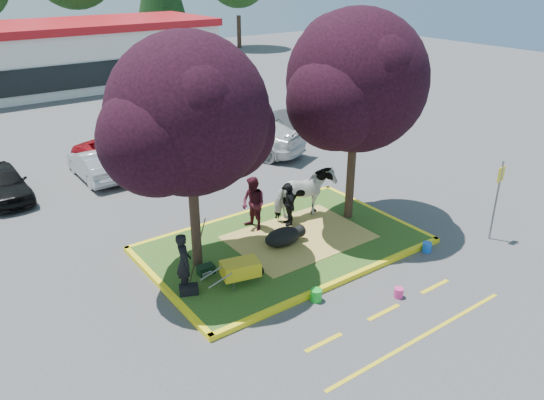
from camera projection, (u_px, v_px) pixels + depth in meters
ground at (284, 247)px, 16.50m from camera, size 90.00×90.00×0.00m
median_island at (284, 245)px, 16.47m from camera, size 8.00×5.00×0.15m
curb_near at (340, 281)px, 14.56m from camera, size 8.30×0.16×0.15m
curb_far at (239, 215)px, 18.38m from camera, size 8.30×0.16×0.15m
curb_left at (163, 287)px, 14.29m from camera, size 0.16×5.30×0.15m
curb_right at (376, 212)px, 18.65m from camera, size 0.16×5.30×0.15m
straw_bedding at (299, 237)px, 16.76m from camera, size 4.20×3.00×0.01m
tree_purple_left at (190, 122)px, 13.52m from camera, size 5.06×4.20×6.51m
tree_purple_right at (357, 88)px, 16.34m from camera, size 5.30×4.40×6.82m
fire_lane_stripe_a at (324, 342)px, 12.32m from camera, size 1.10×0.12×0.01m
fire_lane_stripe_b at (384, 312)px, 13.39m from camera, size 1.10×0.12×0.01m
fire_lane_stripe_c at (435, 287)px, 14.46m from camera, size 1.10×0.12×0.01m
fire_lane_long at (421, 337)px, 12.50m from camera, size 6.00×0.10×0.01m
retail_building at (69, 54)px, 37.38m from camera, size 20.40×8.40×4.40m
cow at (304, 194)px, 17.67m from camera, size 2.15×1.13×1.75m
calf at (283, 237)px, 16.19m from camera, size 1.30×0.77×0.55m
handler at (184, 262)px, 13.75m from camera, size 0.53×0.68×1.65m
visitor_a at (253, 204)px, 16.93m from camera, size 0.78×0.94×1.78m
visitor_b at (289, 205)px, 17.31m from camera, size 0.60×0.90×1.43m
wheelbarrow at (241, 269)px, 14.13m from camera, size 1.81×0.82×0.68m
gear_bag_dark at (189, 290)px, 13.84m from camera, size 0.56×0.44×0.25m
gear_bag_green at (206, 270)px, 14.75m from camera, size 0.48×0.32×0.25m
sign_post at (498, 192)px, 16.34m from camera, size 0.37×0.07×2.63m
bucket_green at (316, 295)px, 13.80m from camera, size 0.38×0.38×0.33m
bucket_pink at (399, 293)px, 13.95m from camera, size 0.29×0.29×0.27m
bucket_blue at (427, 247)px, 16.16m from camera, size 0.33×0.33×0.30m
car_black at (4, 183)px, 19.64m from camera, size 1.56×3.71×1.25m
car_silver at (94, 164)px, 21.54m from camera, size 1.27×3.65×1.20m
car_red at (129, 157)px, 22.02m from camera, size 3.84×5.66×1.44m
car_white at (250, 137)px, 24.45m from camera, size 4.16×5.69×1.53m
car_grey at (304, 122)px, 27.22m from camera, size 1.58×3.94×1.27m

